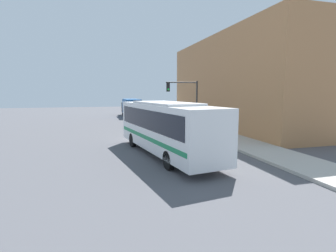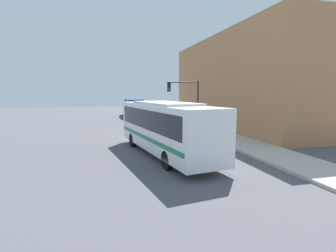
{
  "view_description": "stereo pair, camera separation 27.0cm",
  "coord_description": "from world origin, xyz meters",
  "px_view_note": "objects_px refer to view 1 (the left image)",
  "views": [
    {
      "loc": [
        -4.61,
        -14.1,
        3.93
      ],
      "look_at": [
        0.56,
        4.54,
        1.44
      ],
      "focal_mm": 28.0,
      "sensor_mm": 36.0,
      "label": 1
    },
    {
      "loc": [
        -4.35,
        -14.17,
        3.93
      ],
      "look_at": [
        0.56,
        4.54,
        1.44
      ],
      "focal_mm": 28.0,
      "sensor_mm": 36.0,
      "label": 2
    }
  ],
  "objects_px": {
    "delivery_truck": "(131,107)",
    "traffic_light_pole": "(186,96)",
    "pedestrian_near_corner": "(193,117)",
    "fire_hydrant": "(227,137)",
    "city_bus": "(165,125)",
    "parking_meter": "(199,122)"
  },
  "relations": [
    {
      "from": "delivery_truck",
      "to": "traffic_light_pole",
      "type": "distance_m",
      "value": 18.65
    },
    {
      "from": "delivery_truck",
      "to": "traffic_light_pole",
      "type": "height_order",
      "value": "traffic_light_pole"
    },
    {
      "from": "traffic_light_pole",
      "to": "pedestrian_near_corner",
      "type": "bearing_deg",
      "value": 59.4
    },
    {
      "from": "fire_hydrant",
      "to": "pedestrian_near_corner",
      "type": "height_order",
      "value": "pedestrian_near_corner"
    },
    {
      "from": "delivery_truck",
      "to": "pedestrian_near_corner",
      "type": "xyz_separation_m",
      "value": [
        5.5,
        -14.21,
        -0.55
      ]
    },
    {
      "from": "traffic_light_pole",
      "to": "pedestrian_near_corner",
      "type": "height_order",
      "value": "traffic_light_pole"
    },
    {
      "from": "delivery_truck",
      "to": "pedestrian_near_corner",
      "type": "height_order",
      "value": "delivery_truck"
    },
    {
      "from": "city_bus",
      "to": "traffic_light_pole",
      "type": "distance_m",
      "value": 10.24
    },
    {
      "from": "fire_hydrant",
      "to": "parking_meter",
      "type": "bearing_deg",
      "value": 90.0
    },
    {
      "from": "city_bus",
      "to": "pedestrian_near_corner",
      "type": "bearing_deg",
      "value": 53.17
    },
    {
      "from": "delivery_truck",
      "to": "city_bus",
      "type": "bearing_deg",
      "value": -92.99
    },
    {
      "from": "delivery_truck",
      "to": "fire_hydrant",
      "type": "relative_size",
      "value": 12.4
    },
    {
      "from": "traffic_light_pole",
      "to": "parking_meter",
      "type": "height_order",
      "value": "traffic_light_pole"
    },
    {
      "from": "traffic_light_pole",
      "to": "delivery_truck",
      "type": "bearing_deg",
      "value": 99.59
    },
    {
      "from": "city_bus",
      "to": "pedestrian_near_corner",
      "type": "height_order",
      "value": "city_bus"
    },
    {
      "from": "fire_hydrant",
      "to": "traffic_light_pole",
      "type": "relative_size",
      "value": 0.14
    },
    {
      "from": "delivery_truck",
      "to": "traffic_light_pole",
      "type": "bearing_deg",
      "value": -80.41
    },
    {
      "from": "pedestrian_near_corner",
      "to": "traffic_light_pole",
      "type": "bearing_deg",
      "value": -120.6
    },
    {
      "from": "fire_hydrant",
      "to": "pedestrian_near_corner",
      "type": "bearing_deg",
      "value": 82.73
    },
    {
      "from": "city_bus",
      "to": "parking_meter",
      "type": "height_order",
      "value": "city_bus"
    },
    {
      "from": "parking_meter",
      "to": "pedestrian_near_corner",
      "type": "bearing_deg",
      "value": 74.8
    },
    {
      "from": "parking_meter",
      "to": "pedestrian_near_corner",
      "type": "relative_size",
      "value": 0.81
    }
  ]
}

